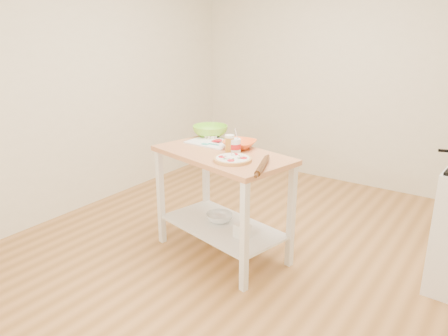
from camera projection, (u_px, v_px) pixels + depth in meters
room_shell at (250, 97)px, 3.33m from camera, size 4.04×4.54×2.74m
prep_island at (222, 182)px, 3.57m from camera, size 1.23×0.85×0.90m
pizza at (233, 159)px, 3.27m from camera, size 0.29×0.29×0.05m
cutting_board at (212, 142)px, 3.77m from camera, size 0.41×0.31×0.04m
spatula at (210, 144)px, 3.67m from camera, size 0.15×0.06×0.01m
knife at (218, 137)px, 3.89m from camera, size 0.27×0.07×0.01m
orange_bowl at (240, 144)px, 3.61m from camera, size 0.30×0.30×0.06m
green_bowl at (210, 131)px, 3.98m from camera, size 0.41×0.41×0.10m
beer_pint at (230, 144)px, 3.44m from camera, size 0.07×0.07×0.15m
yogurt_tub at (235, 146)px, 3.45m from camera, size 0.10×0.10×0.21m
rolling_pin at (262, 166)px, 3.09m from camera, size 0.17×0.37×0.04m
shelf_glass_bowl at (219, 218)px, 3.75m from camera, size 0.27×0.27×0.07m
shelf_bin at (242, 231)px, 3.47m from camera, size 0.13×0.13×0.11m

